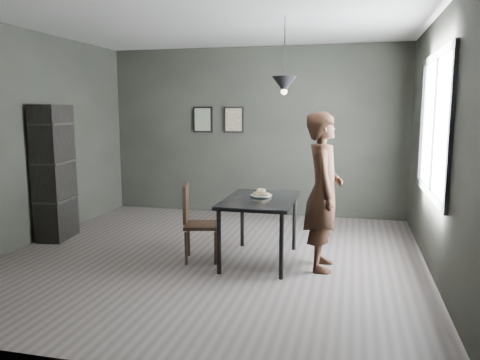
% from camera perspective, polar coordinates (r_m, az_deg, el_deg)
% --- Properties ---
extents(ground, '(5.00, 5.00, 0.00)m').
position_cam_1_polar(ground, '(5.76, -3.55, -9.34)').
color(ground, '#3A3432').
rests_on(ground, ground).
extents(back_wall, '(5.00, 0.10, 2.80)m').
position_cam_1_polar(back_wall, '(7.91, 1.77, 5.90)').
color(back_wall, black).
rests_on(back_wall, ground).
extents(ceiling, '(5.00, 5.00, 0.02)m').
position_cam_1_polar(ceiling, '(5.58, -3.83, 19.21)').
color(ceiling, silver).
rests_on(ceiling, ground).
extents(window_assembly, '(0.04, 1.96, 1.56)m').
position_cam_1_polar(window_assembly, '(5.49, 22.58, 6.16)').
color(window_assembly, white).
rests_on(window_assembly, ground).
extents(cafe_table, '(0.80, 1.20, 0.75)m').
position_cam_1_polar(cafe_table, '(5.44, 2.43, -3.07)').
color(cafe_table, black).
rests_on(cafe_table, ground).
extents(white_plate, '(0.23, 0.23, 0.01)m').
position_cam_1_polar(white_plate, '(5.54, 2.60, -1.97)').
color(white_plate, white).
rests_on(white_plate, cafe_table).
extents(donut_pile, '(0.21, 0.14, 0.09)m').
position_cam_1_polar(donut_pile, '(5.53, 2.61, -1.57)').
color(donut_pile, beige).
rests_on(donut_pile, white_plate).
extents(woman, '(0.47, 0.67, 1.75)m').
position_cam_1_polar(woman, '(5.23, 10.12, -1.38)').
color(woman, black).
rests_on(woman, ground).
extents(wood_chair, '(0.48, 0.48, 0.91)m').
position_cam_1_polar(wood_chair, '(5.52, -5.58, -4.56)').
color(wood_chair, black).
rests_on(wood_chair, ground).
extents(shelf_unit, '(0.43, 0.65, 1.84)m').
position_cam_1_polar(shelf_unit, '(6.86, -21.69, 0.83)').
color(shelf_unit, black).
rests_on(shelf_unit, ground).
extents(pendant_lamp, '(0.28, 0.28, 0.86)m').
position_cam_1_polar(pendant_lamp, '(5.39, 5.40, 11.53)').
color(pendant_lamp, black).
rests_on(pendant_lamp, ground).
extents(framed_print_left, '(0.34, 0.04, 0.44)m').
position_cam_1_polar(framed_print_left, '(8.11, -4.56, 7.35)').
color(framed_print_left, black).
rests_on(framed_print_left, ground).
extents(framed_print_right, '(0.34, 0.04, 0.44)m').
position_cam_1_polar(framed_print_right, '(7.95, -0.76, 7.35)').
color(framed_print_right, black).
rests_on(framed_print_right, ground).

